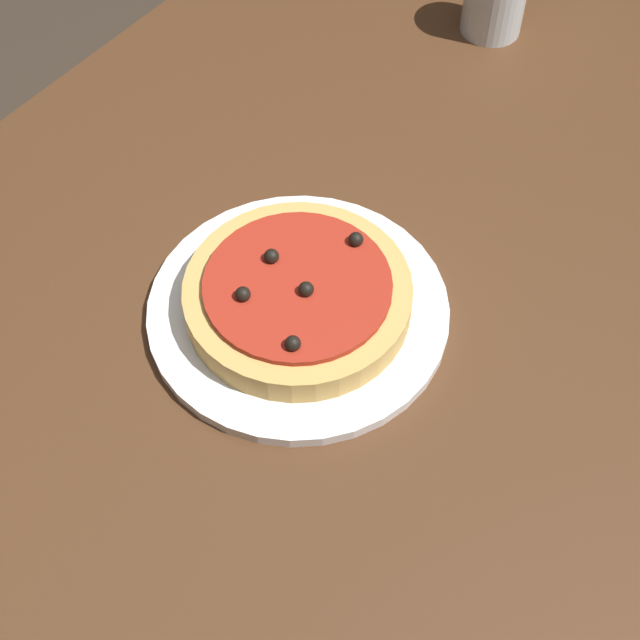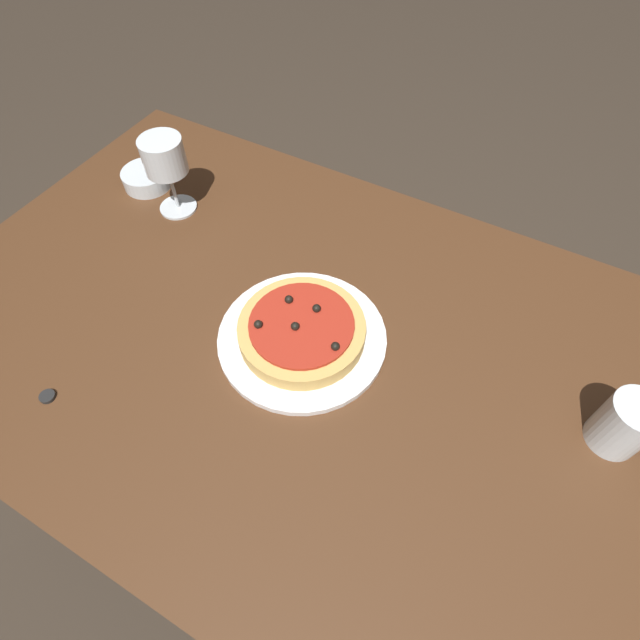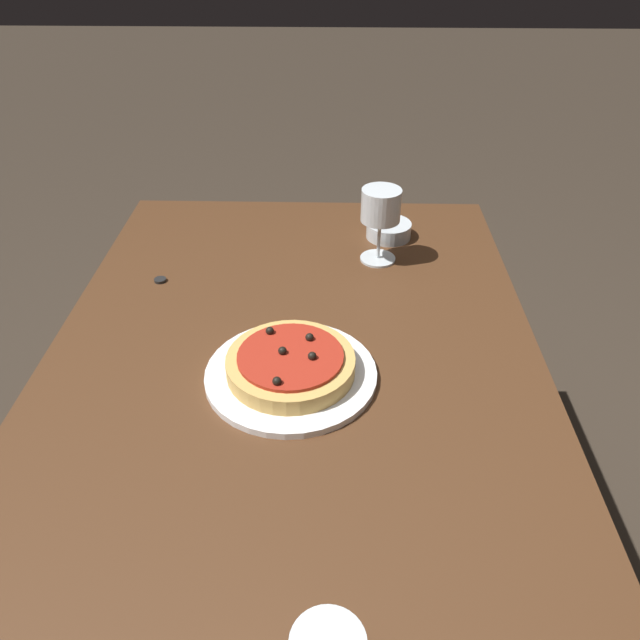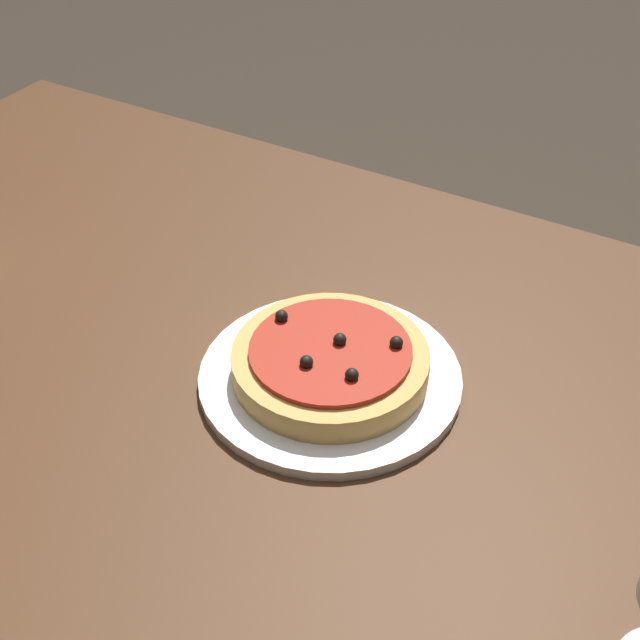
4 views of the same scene
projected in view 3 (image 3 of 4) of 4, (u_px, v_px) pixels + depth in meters
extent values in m
cube|color=#4C2D19|center=(288.00, 418.00, 0.96)|extent=(1.50, 0.85, 0.03)
cylinder|color=#4C2D19|center=(441.00, 339.00, 1.73)|extent=(0.06, 0.06, 0.69)
cylinder|color=#4C2D19|center=(178.00, 335.00, 1.74)|extent=(0.06, 0.06, 0.69)
cylinder|color=white|center=(288.00, 374.00, 1.01)|extent=(0.28, 0.28, 0.01)
cylinder|color=tan|center=(288.00, 365.00, 1.00)|extent=(0.21, 0.21, 0.03)
cylinder|color=#A82819|center=(287.00, 356.00, 0.99)|extent=(0.17, 0.17, 0.01)
sphere|color=black|center=(282.00, 351.00, 0.99)|extent=(0.01, 0.01, 0.01)
sphere|color=black|center=(312.00, 356.00, 0.98)|extent=(0.01, 0.01, 0.01)
sphere|color=black|center=(277.00, 381.00, 0.93)|extent=(0.01, 0.01, 0.01)
sphere|color=black|center=(310.00, 337.00, 1.02)|extent=(0.01, 0.01, 0.01)
sphere|color=black|center=(270.00, 331.00, 1.03)|extent=(0.01, 0.01, 0.01)
cylinder|color=silver|center=(378.00, 258.00, 1.33)|extent=(0.07, 0.07, 0.00)
cylinder|color=silver|center=(379.00, 239.00, 1.30)|extent=(0.01, 0.01, 0.09)
cylinder|color=silver|center=(381.00, 205.00, 1.26)|extent=(0.08, 0.08, 0.07)
cylinder|color=silver|center=(389.00, 230.00, 1.40)|extent=(0.10, 0.10, 0.03)
cylinder|color=black|center=(160.00, 280.00, 1.26)|extent=(0.02, 0.02, 0.01)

